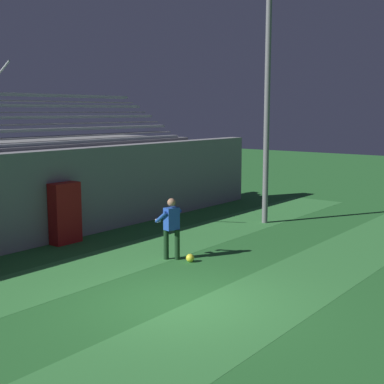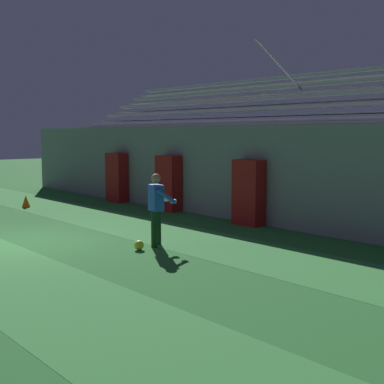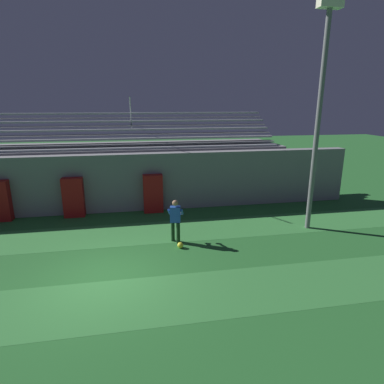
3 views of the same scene
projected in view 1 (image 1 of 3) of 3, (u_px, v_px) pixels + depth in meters
The scene contains 7 objects.
ground_plane at pixel (180, 303), 11.15m from camera, with size 80.00×80.00×0.00m, color #286B2D.
turf_stripe_mid at pixel (232, 317), 10.35m from camera, with size 28.00×2.34×0.01m, color #38843D.
turf_stripe_far at pixel (74, 273), 13.20m from camera, with size 28.00×2.34×0.01m, color #38843D.
padding_pillar_gate_right at pixel (65, 213), 16.06m from camera, with size 0.93×0.44×1.85m, color maroon.
floodlight_pole at pixel (268, 66), 18.32m from camera, with size 0.90×0.36×8.82m.
goalkeeper at pixel (171, 225), 14.29m from camera, with size 0.66×0.64×1.67m.
soccer_ball at pixel (190, 258), 14.14m from camera, with size 0.22×0.22×0.22m, color yellow.
Camera 1 is at (-8.26, -6.77, 3.96)m, focal length 50.00 mm.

